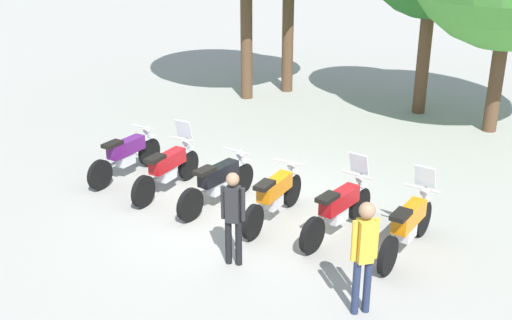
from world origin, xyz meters
TOP-DOWN VIEW (x-y plane):
  - ground_plane at (0.00, 0.00)m, footprint 80.00×80.00m
  - motorcycle_0 at (-3.10, 0.56)m, footprint 0.66×2.19m
  - motorcycle_1 at (-1.86, 0.25)m, footprint 0.62×2.19m
  - motorcycle_2 at (-0.62, 0.07)m, footprint 0.77×2.16m
  - motorcycle_3 at (0.62, -0.07)m, footprint 0.62×2.19m
  - motorcycle_4 at (1.87, -0.11)m, footprint 0.82×2.14m
  - motorcycle_5 at (3.10, -0.24)m, footprint 0.72×2.17m
  - person_0 at (2.85, -2.22)m, footprint 0.36×0.32m
  - person_1 at (0.62, -1.77)m, footprint 0.41×0.25m

SIDE VIEW (x-z plane):
  - ground_plane at x=0.00m, z-range 0.00..0.00m
  - motorcycle_0 at x=-3.10m, z-range 0.01..1.00m
  - motorcycle_2 at x=-0.62m, z-range 0.01..1.00m
  - motorcycle_3 at x=0.62m, z-range 0.01..1.00m
  - motorcycle_1 at x=-1.86m, z-range -0.17..1.20m
  - motorcycle_4 at x=1.87m, z-range -0.17..1.20m
  - motorcycle_5 at x=3.10m, z-range -0.17..1.20m
  - person_1 at x=0.62m, z-range 0.13..1.73m
  - person_0 at x=2.85m, z-range 0.15..1.89m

